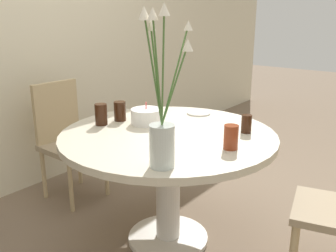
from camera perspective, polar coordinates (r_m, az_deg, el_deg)
ground_plane at (r=2.51m, az=0.00°, el=-16.84°), size 16.00×16.00×0.00m
wall_back at (r=3.16m, az=-21.21°, el=14.08°), size 8.00×0.05×2.60m
dining_table at (r=2.24m, az=0.00°, el=-4.37°), size 1.27×1.27×0.72m
chair_far_back at (r=2.98m, az=-15.27°, el=-1.21°), size 0.41×0.41×0.89m
birthday_cake at (r=2.36m, az=-3.33°, el=1.48°), size 0.19×0.19×0.14m
flower_vase at (r=1.65m, az=-0.86°, el=0.72°), size 0.28×0.14×0.71m
side_plate at (r=2.61m, az=4.70°, el=1.98°), size 0.16×0.16×0.01m
drink_glass_0 at (r=1.94m, az=9.57°, el=-1.69°), size 0.08×0.08×0.13m
drink_glass_1 at (r=2.23m, az=11.86°, el=0.33°), size 0.06×0.06×0.11m
drink_glass_2 at (r=2.37m, az=-10.16°, el=1.75°), size 0.08×0.08×0.13m
drink_glass_3 at (r=2.45m, az=-7.34°, el=2.27°), size 0.08×0.08×0.12m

